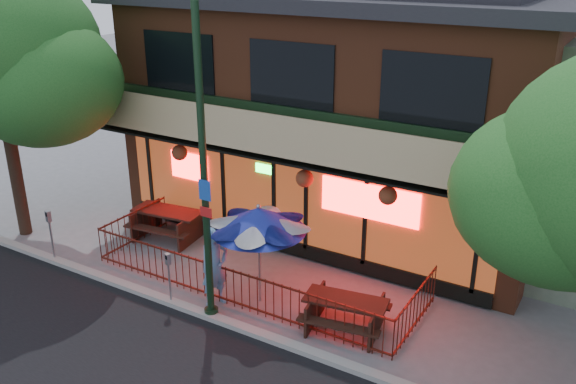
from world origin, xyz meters
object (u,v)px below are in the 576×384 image
street_light (205,189)px  parking_meter_near (169,270)px  picnic_table_right (345,310)px  picnic_table_left (168,220)px  parking_meter_far (50,228)px  patio_umbrella (259,219)px  pedestrian (215,267)px

street_light → parking_meter_near: (-1.15, -0.08, -2.24)m
picnic_table_right → picnic_table_left: bearing=166.4°
picnic_table_left → street_light: bearing=-36.5°
picnic_table_right → parking_meter_far: (-8.17, -1.15, 0.49)m
picnic_table_right → patio_umbrella: (-2.27, 0.03, 1.64)m
parking_meter_near → parking_meter_far: parking_meter_far is taller
patio_umbrella → parking_meter_near: 2.46m
pedestrian → parking_meter_far: size_ratio=1.34×
street_light → parking_meter_near: street_light is taller
parking_meter_far → patio_umbrella: bearing=11.4°
picnic_table_right → pedestrian: pedestrian is taller
picnic_table_left → parking_meter_far: parking_meter_far is taller
pedestrian → parking_meter_near: 1.08m
picnic_table_left → patio_umbrella: size_ratio=0.88×
street_light → picnic_table_right: (2.87, 1.10, -2.64)m
street_light → parking_meter_far: size_ratio=4.74×
patio_umbrella → parking_meter_near: size_ratio=1.88×
picnic_table_right → pedestrian: size_ratio=1.02×
picnic_table_left → pedestrian: pedestrian is taller
street_light → picnic_table_left: street_light is taller
picnic_table_left → parking_meter_near: parking_meter_near is taller
street_light → pedestrian: 2.23m
patio_umbrella → pedestrian: size_ratio=1.27×
street_light → patio_umbrella: (0.60, 1.14, -1.00)m
picnic_table_right → parking_meter_near: size_ratio=1.51×
street_light → patio_umbrella: 1.63m
street_light → parking_meter_near: 2.52m
parking_meter_far → parking_meter_near: bearing=-0.4°
street_light → pedestrian: (-0.24, 0.50, -2.16)m
pedestrian → street_light: bearing=-135.7°
pedestrian → patio_umbrella: bearing=-34.1°
picnic_table_left → parking_meter_near: (2.45, -2.75, 0.33)m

